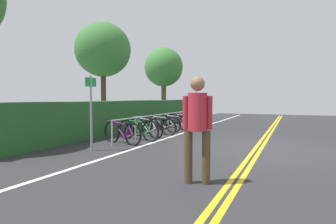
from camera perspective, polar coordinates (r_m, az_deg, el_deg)
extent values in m
cube|color=#2B2B2D|center=(8.39, 18.09, -7.22)|extent=(34.89, 10.93, 0.05)
cube|color=gold|center=(8.38, 18.64, -7.06)|extent=(31.40, 0.10, 0.00)
cube|color=gold|center=(8.40, 17.55, -7.02)|extent=(31.40, 0.10, 0.00)
cube|color=white|center=(9.28, -1.99, -5.95)|extent=(31.40, 0.12, 0.00)
cylinder|color=#9EA0A5|center=(8.41, -11.44, -4.33)|extent=(0.05, 0.05, 0.76)
cylinder|color=#9EA0A5|center=(9.54, -6.67, -3.44)|extent=(0.05, 0.05, 0.76)
cylinder|color=#9EA0A5|center=(10.72, -2.94, -2.73)|extent=(0.05, 0.05, 0.76)
cylinder|color=#9EA0A5|center=(11.93, 0.04, -2.15)|extent=(0.05, 0.05, 0.76)
cylinder|color=#9EA0A5|center=(13.18, 2.46, -1.68)|extent=(0.05, 0.05, 0.76)
cylinder|color=#9EA0A5|center=(14.44, 4.46, -1.28)|extent=(0.05, 0.05, 0.76)
cylinder|color=#9EA0A5|center=(11.29, -1.37, -0.51)|extent=(6.78, 0.04, 0.04)
torus|color=black|center=(9.16, -11.45, -4.01)|extent=(0.24, 0.72, 0.73)
torus|color=black|center=(8.45, -7.27, -4.56)|extent=(0.24, 0.72, 0.73)
cylinder|color=purple|center=(8.88, -9.97, -3.67)|extent=(0.17, 0.54, 0.50)
cylinder|color=purple|center=(8.81, -9.71, -2.30)|extent=(0.20, 0.64, 0.07)
cylinder|color=purple|center=(8.64, -8.54, -3.96)|extent=(0.07, 0.16, 0.45)
cylinder|color=purple|center=(8.58, -8.05, -4.96)|extent=(0.12, 0.35, 0.18)
cylinder|color=purple|center=(8.51, -7.77, -3.54)|extent=(0.10, 0.24, 0.31)
cylinder|color=purple|center=(9.11, -11.27, -3.04)|extent=(0.07, 0.14, 0.33)
cube|color=black|center=(8.57, -8.27, -2.34)|extent=(0.13, 0.21, 0.05)
cylinder|color=purple|center=(9.05, -11.09, -1.75)|extent=(0.45, 0.14, 0.03)
torus|color=black|center=(9.89, -8.55, -3.49)|extent=(0.20, 0.72, 0.72)
torus|color=black|center=(9.17, -3.64, -3.97)|extent=(0.20, 0.72, 0.72)
cylinder|color=#198C38|center=(9.60, -6.80, -3.17)|extent=(0.16, 0.62, 0.49)
cylinder|color=#198C38|center=(9.54, -6.49, -1.91)|extent=(0.18, 0.74, 0.07)
cylinder|color=#198C38|center=(9.36, -5.12, -3.43)|extent=(0.07, 0.18, 0.44)
cylinder|color=#198C38|center=(9.30, -4.55, -4.34)|extent=(0.11, 0.39, 0.18)
cylinder|color=#198C38|center=(9.23, -4.22, -3.04)|extent=(0.09, 0.27, 0.31)
cylinder|color=#198C38|center=(9.84, -8.32, -2.60)|extent=(0.06, 0.15, 0.33)
cube|color=black|center=(9.29, -4.79, -1.95)|extent=(0.12, 0.21, 0.05)
cylinder|color=#198C38|center=(9.78, -8.10, -1.41)|extent=(0.46, 0.12, 0.03)
torus|color=black|center=(10.58, -6.48, -2.99)|extent=(0.29, 0.73, 0.75)
torus|color=black|center=(9.84, -2.56, -3.42)|extent=(0.29, 0.73, 0.75)
cylinder|color=silver|center=(10.29, -5.08, -2.66)|extent=(0.22, 0.57, 0.51)
cylinder|color=silver|center=(10.22, -4.83, -1.43)|extent=(0.25, 0.67, 0.07)
cylinder|color=silver|center=(10.04, -3.74, -2.90)|extent=(0.09, 0.17, 0.46)
cylinder|color=silver|center=(9.97, -3.29, -3.78)|extent=(0.15, 0.36, 0.19)
cylinder|color=silver|center=(9.90, -3.02, -2.52)|extent=(0.11, 0.25, 0.32)
cylinder|color=silver|center=(10.53, -6.30, -2.12)|extent=(0.08, 0.14, 0.34)
cube|color=black|center=(9.97, -3.48, -1.46)|extent=(0.14, 0.21, 0.05)
cylinder|color=silver|center=(10.47, -6.13, -0.96)|extent=(0.45, 0.17, 0.03)
torus|color=black|center=(11.20, -4.73, -2.87)|extent=(0.09, 0.67, 0.67)
torus|color=black|center=(10.68, 0.17, -3.14)|extent=(0.09, 0.67, 0.67)
cylinder|color=black|center=(10.99, -2.95, -2.57)|extent=(0.07, 0.61, 0.46)
cylinder|color=black|center=(10.94, -2.63, -1.56)|extent=(0.07, 0.73, 0.07)
cylinder|color=black|center=(10.81, -1.27, -2.74)|extent=(0.04, 0.18, 0.41)
cylinder|color=black|center=(10.77, -0.72, -3.46)|extent=(0.06, 0.39, 0.17)
cylinder|color=black|center=(10.72, -0.39, -2.42)|extent=(0.05, 0.26, 0.28)
cylinder|color=black|center=(11.16, -4.50, -2.14)|extent=(0.04, 0.14, 0.30)
cube|color=black|center=(10.76, -0.95, -1.55)|extent=(0.09, 0.20, 0.05)
cylinder|color=black|center=(11.12, -4.27, -1.15)|extent=(0.46, 0.05, 0.03)
torus|color=black|center=(11.93, -3.52, -2.41)|extent=(0.06, 0.71, 0.71)
torus|color=black|center=(11.48, 1.07, -2.61)|extent=(0.06, 0.71, 0.71)
cylinder|color=silver|center=(11.75, -1.84, -2.09)|extent=(0.04, 0.59, 0.48)
cylinder|color=silver|center=(11.70, -1.55, -1.07)|extent=(0.04, 0.71, 0.07)
cylinder|color=silver|center=(11.60, -0.28, -2.23)|extent=(0.04, 0.17, 0.43)
cylinder|color=silver|center=(11.56, 0.24, -2.94)|extent=(0.04, 0.38, 0.18)
cylinder|color=silver|center=(11.52, 0.54, -1.90)|extent=(0.04, 0.26, 0.30)
cylinder|color=silver|center=(11.89, -3.30, -1.68)|extent=(0.04, 0.14, 0.32)
cube|color=black|center=(11.55, 0.03, -1.05)|extent=(0.08, 0.20, 0.05)
cylinder|color=silver|center=(11.86, -3.08, -0.70)|extent=(0.46, 0.03, 0.03)
torus|color=black|center=(12.65, -0.75, -2.12)|extent=(0.07, 0.70, 0.70)
torus|color=black|center=(12.23, 3.66, -2.30)|extent=(0.07, 0.70, 0.70)
cylinder|color=silver|center=(12.48, 0.87, -1.83)|extent=(0.05, 0.60, 0.48)
cylinder|color=silver|center=(12.44, 1.16, -0.88)|extent=(0.05, 0.71, 0.07)
cylinder|color=silver|center=(12.34, 2.37, -1.96)|extent=(0.04, 0.17, 0.43)
cylinder|color=silver|center=(12.31, 2.87, -2.61)|extent=(0.04, 0.38, 0.18)
cylinder|color=silver|center=(12.26, 3.16, -1.65)|extent=(0.04, 0.26, 0.30)
cylinder|color=silver|center=(12.62, -0.54, -1.44)|extent=(0.04, 0.14, 0.32)
cube|color=black|center=(12.30, 2.67, -0.86)|extent=(0.08, 0.20, 0.05)
cylinder|color=silver|center=(12.58, -0.32, -0.53)|extent=(0.46, 0.04, 0.03)
torus|color=black|center=(13.37, 0.92, -1.81)|extent=(0.15, 0.72, 0.72)
torus|color=black|center=(12.90, 4.59, -1.99)|extent=(0.15, 0.72, 0.72)
cylinder|color=purple|center=(13.18, 2.26, -1.52)|extent=(0.11, 0.55, 0.49)
cylinder|color=purple|center=(13.13, 2.50, -0.59)|extent=(0.12, 0.65, 0.07)
cylinder|color=purple|center=(13.02, 3.52, -1.65)|extent=(0.06, 0.16, 0.44)
cylinder|color=purple|center=(12.98, 3.93, -2.28)|extent=(0.08, 0.35, 0.18)
cylinder|color=purple|center=(12.94, 4.17, -1.35)|extent=(0.07, 0.24, 0.30)
cylinder|color=purple|center=(13.33, 1.10, -1.14)|extent=(0.05, 0.13, 0.33)
cube|color=black|center=(12.98, 3.76, -0.58)|extent=(0.11, 0.21, 0.05)
cylinder|color=purple|center=(13.29, 1.28, -0.26)|extent=(0.46, 0.09, 0.03)
torus|color=black|center=(14.14, 1.24, -1.65)|extent=(0.08, 0.67, 0.67)
torus|color=black|center=(13.80, 5.41, -1.78)|extent=(0.08, 0.67, 0.67)
cylinder|color=#198C38|center=(14.00, 2.78, -1.39)|extent=(0.06, 0.61, 0.46)
cylinder|color=#198C38|center=(13.97, 3.05, -0.58)|extent=(0.07, 0.73, 0.07)
cylinder|color=#198C38|center=(13.89, 4.20, -1.49)|extent=(0.04, 0.17, 0.41)
cylinder|color=#198C38|center=(13.86, 4.67, -2.04)|extent=(0.05, 0.39, 0.17)
cylinder|color=#198C38|center=(13.83, 4.95, -1.22)|extent=(0.05, 0.26, 0.28)
cylinder|color=#198C38|center=(14.11, 1.44, -1.07)|extent=(0.04, 0.14, 0.30)
cube|color=black|center=(13.85, 4.48, -0.55)|extent=(0.09, 0.20, 0.05)
cylinder|color=#198C38|center=(14.08, 1.65, -0.28)|extent=(0.46, 0.05, 0.03)
cylinder|color=#4C3826|center=(4.72, 4.21, -9.17)|extent=(0.14, 0.14, 0.89)
cylinder|color=#4C3826|center=(4.70, 7.84, -9.24)|extent=(0.14, 0.14, 0.89)
cylinder|color=#B22633|center=(4.61, 6.07, 0.03)|extent=(0.32, 0.32, 0.63)
sphere|color=#8C6647|center=(4.61, 6.10, 5.79)|extent=(0.24, 0.24, 0.24)
cylinder|color=#B22633|center=(4.63, 3.59, -0.09)|extent=(0.09, 0.09, 0.55)
cylinder|color=#B22633|center=(4.60, 8.55, -0.14)|extent=(0.09, 0.09, 0.55)
cylinder|color=gray|center=(7.73, -15.51, -0.26)|extent=(0.06, 0.06, 2.03)
cube|color=#198C33|center=(7.73, -15.60, 5.94)|extent=(0.36, 0.08, 0.24)
cylinder|color=gray|center=(15.06, 5.82, 2.28)|extent=(0.06, 0.06, 2.54)
cube|color=white|center=(15.09, 5.85, 6.42)|extent=(0.36, 0.09, 0.24)
cube|color=#235626|center=(13.59, -6.45, -0.40)|extent=(15.78, 1.32, 1.30)
cylinder|color=#473323|center=(13.90, -13.09, 2.27)|extent=(0.25, 0.25, 2.59)
ellipsoid|color=#387533|center=(14.09, -13.21, 12.35)|extent=(2.67, 2.67, 2.60)
cylinder|color=brown|center=(18.55, -0.89, 2.08)|extent=(0.32, 0.32, 2.33)
ellipsoid|color=#387533|center=(18.67, -0.90, 9.20)|extent=(2.54, 2.54, 2.56)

